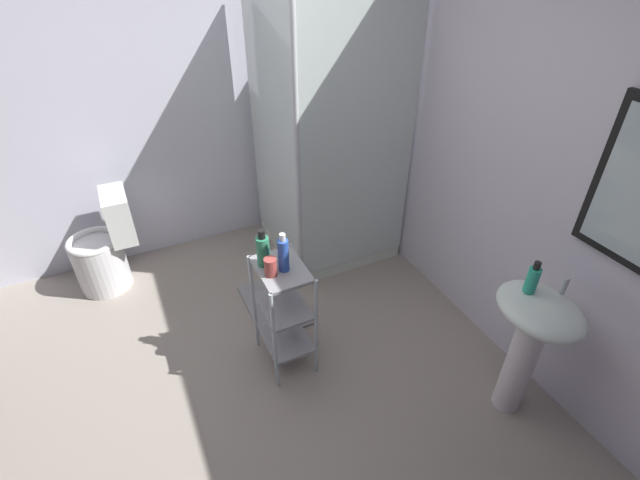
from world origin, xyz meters
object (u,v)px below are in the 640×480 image
Objects in this scene: body_wash_bottle_green at (263,250)px; rinse_cup at (271,267)px; shampoo_bottle_blue at (283,254)px; toilet at (105,250)px; pedestal_sink at (531,334)px; storage_cart at (284,308)px; hand_soap_bottle at (532,279)px; bath_mat at (276,304)px; shower_stall at (322,203)px.

body_wash_bottle_green is 0.11m from rinse_cup.
toilet is at bearing -143.93° from shampoo_bottle_blue.
pedestal_sink is 1.09× the size of storage_cart.
rinse_cup is (-0.76, -1.08, -0.09)m from hand_soap_bottle.
rinse_cup is at bearing -83.80° from shampoo_bottle_blue.
storage_cart reaches higher than bath_mat.
pedestal_sink is (1.84, 0.30, 0.12)m from shower_stall.
bath_mat is at bearing 167.19° from storage_cart.
toilet is 7.19× the size of rinse_cup.
shampoo_bottle_blue is at bearing -127.48° from hand_soap_bottle.
shower_stall is 1.21m from storage_cart.
shower_stall is 0.90m from bath_mat.
hand_soap_bottle is at bearing 52.06° from storage_cart.
toilet is at bearing -146.52° from rinse_cup.
bath_mat is (-0.41, 0.18, -0.83)m from body_wash_bottle_green.
shower_stall is 18.91× the size of rinse_cup.
pedestal_sink is 2.92m from toilet.
bath_mat is at bearing -144.73° from hand_soap_bottle.
rinse_cup reaches higher than toilet.
pedestal_sink is 1.74m from bath_mat.
shower_stall reaches higher than pedestal_sink.
shampoo_bottle_blue reaches higher than toilet.
pedestal_sink is 1.47m from body_wash_bottle_green.
shower_stall reaches higher than toilet.
shower_stall reaches higher than hand_soap_bottle.
storage_cart is at bearing 113.40° from rinse_cup.
pedestal_sink is 3.41× the size of shampoo_bottle_blue.
toilet is (-0.30, -1.66, -0.15)m from shower_stall.
toilet is 3.20× the size of shampoo_bottle_blue.
bath_mat is at bearing 52.98° from toilet.
shower_stall is at bearing 144.17° from shampoo_bottle_blue.
shampoo_bottle_blue is (0.99, -0.71, 0.38)m from shower_stall.
toilet is 1.58m from storage_cart.
hand_soap_bottle is 1.26m from shampoo_bottle_blue.
toilet reaches higher than storage_cart.
storage_cart is 1.23× the size of bath_mat.
rinse_cup reaches higher than bath_mat.
shampoo_bottle_blue reaches higher than storage_cart.
body_wash_bottle_green is 0.95m from bath_mat.
pedestal_sink is at bearing 10.60° from hand_soap_bottle.
hand_soap_bottle is (0.79, 1.01, 0.45)m from storage_cart.
shower_stall is at bearing 79.64° from toilet.
rinse_cup is (1.00, -0.80, 0.33)m from shower_stall.
body_wash_bottle_green is (1.20, 0.86, 0.52)m from toilet.
storage_cart is 7.00× the size of rinse_cup.
toilet is 1.34m from bath_mat.
bath_mat is (0.48, -0.62, -0.45)m from shower_stall.
hand_soap_bottle reaches higher than toilet.
body_wash_bottle_green reaches higher than rinse_cup.
body_wash_bottle_green is at bearing -23.83° from bath_mat.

